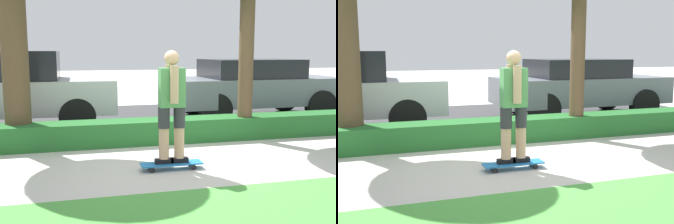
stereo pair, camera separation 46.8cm
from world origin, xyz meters
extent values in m
plane|color=#BCB7AD|center=(0.00, 0.00, 0.00)|extent=(60.00, 60.00, 0.00)
cube|color=#38383A|center=(0.00, 4.20, 0.00)|extent=(12.83, 5.00, 0.01)
cube|color=#236028|center=(0.00, 1.60, 0.21)|extent=(12.83, 0.60, 0.43)
cube|color=#1E6BAD|center=(-0.21, -0.12, 0.09)|extent=(0.89, 0.24, 0.02)
cylinder|color=black|center=(0.09, -0.21, 0.04)|extent=(0.08, 0.04, 0.08)
cylinder|color=black|center=(0.09, -0.03, 0.04)|extent=(0.08, 0.04, 0.08)
cylinder|color=black|center=(-0.51, -0.21, 0.04)|extent=(0.08, 0.04, 0.08)
cylinder|color=black|center=(-0.51, -0.03, 0.04)|extent=(0.08, 0.04, 0.08)
cube|color=black|center=(-0.32, -0.12, 0.13)|extent=(0.26, 0.09, 0.07)
cylinder|color=tan|center=(-0.32, -0.12, 0.53)|extent=(0.14, 0.14, 0.73)
cylinder|color=#2D2D33|center=(-0.32, -0.12, 0.75)|extent=(0.17, 0.17, 0.29)
cube|color=black|center=(-0.10, -0.12, 0.13)|extent=(0.26, 0.09, 0.07)
cylinder|color=tan|center=(-0.10, -0.12, 0.53)|extent=(0.14, 0.14, 0.73)
cylinder|color=#2D2D33|center=(-0.10, -0.12, 0.75)|extent=(0.17, 0.17, 0.29)
cube|color=#519356|center=(-0.21, -0.12, 1.17)|extent=(0.35, 0.19, 0.54)
cylinder|color=tan|center=(-0.21, -0.26, 1.23)|extent=(0.12, 0.12, 0.51)
cylinder|color=tan|center=(-0.21, 0.03, 1.23)|extent=(0.12, 0.12, 0.51)
sphere|color=tan|center=(-0.21, -0.12, 1.58)|extent=(0.21, 0.21, 0.21)
cylinder|color=brown|center=(-2.47, 1.80, 1.60)|extent=(0.45, 0.45, 3.21)
cylinder|color=brown|center=(1.65, 1.50, 1.64)|extent=(0.28, 0.28, 3.27)
cube|color=#B7B7BC|center=(-2.81, 3.51, 0.72)|extent=(4.39, 1.86, 0.71)
cube|color=black|center=(-2.94, 3.51, 1.38)|extent=(2.30, 1.60, 0.60)
cylinder|color=black|center=(-1.45, 2.70, 0.37)|extent=(0.74, 0.21, 0.74)
cylinder|color=black|center=(-1.45, 4.32, 0.37)|extent=(0.74, 0.21, 0.74)
cube|color=slate|center=(2.92, 3.66, 0.70)|extent=(4.39, 1.94, 0.65)
cube|color=black|center=(2.79, 3.66, 1.25)|extent=(2.30, 1.67, 0.45)
cylinder|color=black|center=(4.26, 2.82, 0.38)|extent=(0.75, 0.22, 0.75)
cylinder|color=black|center=(4.26, 4.49, 0.38)|extent=(0.75, 0.22, 0.75)
cylinder|color=black|center=(1.57, 2.82, 0.38)|extent=(0.75, 0.22, 0.75)
cylinder|color=black|center=(1.57, 4.49, 0.38)|extent=(0.75, 0.22, 0.75)
camera|label=1|loc=(-1.57, -5.37, 1.67)|focal=42.00mm
camera|label=2|loc=(-2.02, -5.24, 1.67)|focal=42.00mm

